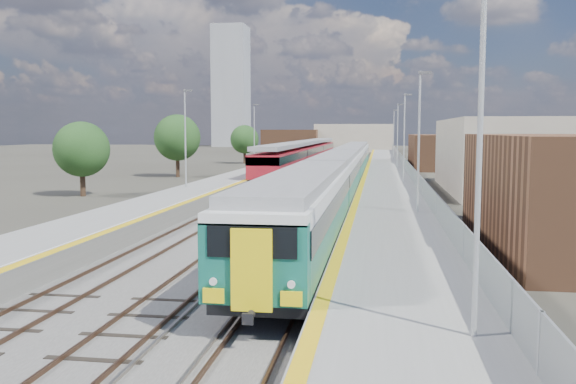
# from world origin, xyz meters

# --- Properties ---
(ground) EXTENTS (320.00, 320.00, 0.00)m
(ground) POSITION_xyz_m (0.00, 50.00, 0.00)
(ground) COLOR #47443A
(ground) RESTS_ON ground
(ballast_bed) EXTENTS (10.50, 155.00, 0.06)m
(ballast_bed) POSITION_xyz_m (-2.25, 52.50, 0.03)
(ballast_bed) COLOR #565451
(ballast_bed) RESTS_ON ground
(tracks) EXTENTS (8.96, 160.00, 0.17)m
(tracks) POSITION_xyz_m (-1.65, 54.18, 0.11)
(tracks) COLOR #4C3323
(tracks) RESTS_ON ground
(platform_right) EXTENTS (4.70, 155.00, 8.52)m
(platform_right) POSITION_xyz_m (5.28, 52.49, 0.54)
(platform_right) COLOR slate
(platform_right) RESTS_ON ground
(platform_left) EXTENTS (4.30, 155.00, 8.52)m
(platform_left) POSITION_xyz_m (-9.05, 52.49, 0.52)
(platform_left) COLOR slate
(platform_left) RESTS_ON ground
(buildings) EXTENTS (72.00, 185.50, 40.00)m
(buildings) POSITION_xyz_m (-18.12, 138.60, 10.70)
(buildings) COLOR brown
(buildings) RESTS_ON ground
(green_train) EXTENTS (2.81, 78.37, 3.10)m
(green_train) POSITION_xyz_m (1.50, 42.42, 2.18)
(green_train) COLOR black
(green_train) RESTS_ON ground
(red_train) EXTENTS (3.04, 61.65, 3.84)m
(red_train) POSITION_xyz_m (-5.50, 71.55, 2.27)
(red_train) COLOR black
(red_train) RESTS_ON ground
(tree_a) EXTENTS (4.53, 4.53, 6.14)m
(tree_a) POSITION_xyz_m (-19.58, 35.70, 3.86)
(tree_a) COLOR #382619
(tree_a) RESTS_ON ground
(tree_b) EXTENTS (5.35, 5.35, 7.25)m
(tree_b) POSITION_xyz_m (-18.64, 56.84, 4.56)
(tree_b) COLOR #382619
(tree_b) RESTS_ON ground
(tree_c) EXTENTS (4.63, 4.63, 6.28)m
(tree_c) POSITION_xyz_m (-17.29, 86.33, 3.95)
(tree_c) COLOR #382619
(tree_c) RESTS_ON ground
(tree_d) EXTENTS (4.06, 4.06, 5.51)m
(tree_d) POSITION_xyz_m (23.09, 57.22, 3.46)
(tree_d) COLOR #382619
(tree_d) RESTS_ON ground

